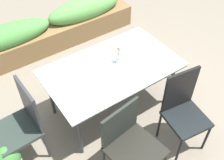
# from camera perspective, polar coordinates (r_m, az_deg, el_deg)

# --- Properties ---
(ground_plane) EXTENTS (12.00, 12.00, 0.00)m
(ground_plane) POSITION_cam_1_polar(r_m,az_deg,el_deg) (3.70, 1.31, -6.31)
(ground_plane) COLOR #756B5B
(dining_table) EXTENTS (1.61, 0.96, 0.74)m
(dining_table) POSITION_cam_1_polar(r_m,az_deg,el_deg) (3.23, 0.00, 2.13)
(dining_table) COLOR #B2C6C1
(dining_table) RESTS_ON ground
(chair_near_right) EXTENTS (0.49, 0.49, 1.02)m
(chair_near_right) POSITION_cam_1_polar(r_m,az_deg,el_deg) (3.09, 14.87, -5.76)
(chair_near_right) COLOR black
(chair_near_right) RESTS_ON ground
(chair_near_left) EXTENTS (0.55, 0.55, 0.93)m
(chair_near_left) POSITION_cam_1_polar(r_m,az_deg,el_deg) (2.76, 3.82, -13.08)
(chair_near_left) COLOR black
(chair_near_left) RESTS_ON ground
(chair_end_left) EXTENTS (0.48, 0.48, 1.00)m
(chair_end_left) POSITION_cam_1_polar(r_m,az_deg,el_deg) (3.04, -18.60, -8.38)
(chair_end_left) COLOR #27312C
(chair_end_left) RESTS_ON ground
(flower_vase) EXTENTS (0.07, 0.07, 0.22)m
(flower_vase) POSITION_cam_1_polar(r_m,az_deg,el_deg) (3.21, 1.38, 4.98)
(flower_vase) COLOR silver
(flower_vase) RESTS_ON dining_table
(planter_box) EXTENTS (3.05, 0.48, 0.70)m
(planter_box) POSITION_cam_1_polar(r_m,az_deg,el_deg) (4.67, -12.82, 10.40)
(planter_box) COLOR brown
(planter_box) RESTS_ON ground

